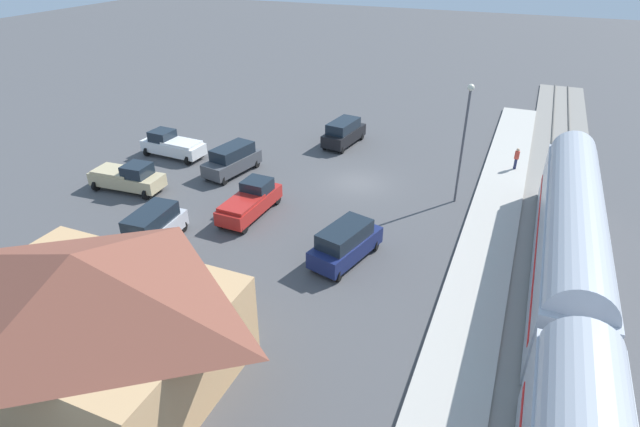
{
  "coord_description": "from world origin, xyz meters",
  "views": [
    {
      "loc": [
        -10.72,
        32.89,
        16.55
      ],
      "look_at": [
        0.13,
        7.15,
        1.0
      ],
      "focal_mm": 28.43,
      "sensor_mm": 36.0,
      "label": 1
    }
  ],
  "objects": [
    {
      "name": "suv_black",
      "position": [
        3.81,
        -6.97,
        1.15
      ],
      "size": [
        2.57,
        5.11,
        2.22
      ],
      "color": "black",
      "rests_on": "ground"
    },
    {
      "name": "railway_track",
      "position": [
        -14.0,
        0.0,
        0.09
      ],
      "size": [
        4.8,
        70.0,
        0.3
      ],
      "color": "gray",
      "rests_on": "ground"
    },
    {
      "name": "pickup_red",
      "position": [
        5.01,
        7.38,
        1.03
      ],
      "size": [
        2.12,
        5.46,
        2.14
      ],
      "color": "red",
      "rests_on": "ground"
    },
    {
      "name": "pickup_tan",
      "position": [
        15.03,
        7.61,
        1.03
      ],
      "size": [
        5.52,
        2.76,
        2.14
      ],
      "color": "#C6B284",
      "rests_on": "ground"
    },
    {
      "name": "station_building",
      "position": [
        4.0,
        22.0,
        3.14
      ],
      "size": [
        11.73,
        8.76,
        6.04
      ],
      "color": "tan",
      "rests_on": "ground"
    },
    {
      "name": "pickup_white",
      "position": [
        16.07,
        1.13,
        1.03
      ],
      "size": [
        5.49,
        2.69,
        2.14
      ],
      "color": "white",
      "rests_on": "ground"
    },
    {
      "name": "pedestrian_on_platform",
      "position": [
        -10.65,
        -6.61,
        1.28
      ],
      "size": [
        0.36,
        0.36,
        1.71
      ],
      "color": "#23284C",
      "rests_on": "platform"
    },
    {
      "name": "ground_plane",
      "position": [
        0.0,
        0.0,
        0.0
      ],
      "size": [
        200.0,
        200.0,
        0.0
      ],
      "primitive_type": "plane",
      "color": "#4C4C4F"
    },
    {
      "name": "platform",
      "position": [
        -10.0,
        0.0,
        0.15
      ],
      "size": [
        3.2,
        46.0,
        0.3
      ],
      "color": "#B7B2A8",
      "rests_on": "ground"
    },
    {
      "name": "suv_charcoal",
      "position": [
        9.65,
        2.08,
        1.15
      ],
      "size": [
        2.81,
        5.17,
        2.22
      ],
      "color": "#47494F",
      "rests_on": "ground"
    },
    {
      "name": "suv_navy",
      "position": [
        -2.64,
        9.97,
        1.15
      ],
      "size": [
        3.11,
        5.23,
        2.22
      ],
      "color": "navy",
      "rests_on": "ground"
    },
    {
      "name": "suv_silver",
      "position": [
        8.59,
        12.92,
        1.15
      ],
      "size": [
        2.28,
        5.02,
        2.22
      ],
      "color": "silver",
      "rests_on": "ground"
    },
    {
      "name": "light_pole_near_platform",
      "position": [
        -7.2,
        0.16,
        5.15
      ],
      "size": [
        0.44,
        0.44,
        8.26
      ],
      "color": "#515156",
      "rests_on": "ground"
    }
  ]
}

